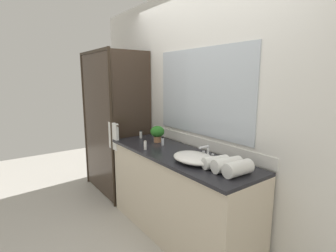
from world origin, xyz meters
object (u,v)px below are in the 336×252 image
object	(u,v)px
faucet	(207,154)
rolled_towel_far_edge	(216,162)
potted_plant	(157,132)
amenity_bottle_conditioner	(163,141)
rolled_towel_middle	(227,165)
amenity_bottle_lotion	(145,145)
sink_basin	(194,158)
rolled_towel_near_edge	(238,169)
amenity_bottle_body_wash	(141,134)

from	to	relation	value
faucet	rolled_towel_far_edge	xyz separation A→B (m)	(0.22, -0.12, 0.01)
potted_plant	amenity_bottle_conditioner	xyz separation A→B (m)	(0.16, -0.04, -0.07)
rolled_towel_middle	rolled_towel_far_edge	xyz separation A→B (m)	(-0.11, -0.01, -0.01)
amenity_bottle_lotion	rolled_towel_middle	distance (m)	0.95
sink_basin	rolled_towel_middle	distance (m)	0.34
rolled_towel_middle	rolled_towel_near_edge	bearing A→B (deg)	-0.15
potted_plant	faucet	bearing A→B (deg)	1.56
amenity_bottle_conditioner	amenity_bottle_body_wash	world-z (taller)	amenity_bottle_conditioner
faucet	rolled_towel_middle	bearing A→B (deg)	-19.03
amenity_bottle_body_wash	amenity_bottle_lotion	xyz separation A→B (m)	(0.49, -0.23, 0.00)
amenity_bottle_lotion	rolled_towel_far_edge	world-z (taller)	rolled_towel_far_edge
rolled_towel_middle	faucet	bearing A→B (deg)	160.97
rolled_towel_middle	sink_basin	bearing A→B (deg)	-171.03
sink_basin	potted_plant	bearing A→B (deg)	169.73
potted_plant	amenity_bottle_lotion	size ratio (longest dim) A/B	1.95
potted_plant	amenity_bottle_lotion	distance (m)	0.35
faucet	amenity_bottle_body_wash	size ratio (longest dim) A/B	1.72
sink_basin	rolled_towel_far_edge	bearing A→B (deg)	11.07
amenity_bottle_lotion	amenity_bottle_body_wash	bearing A→B (deg)	154.78
rolled_towel_far_edge	amenity_bottle_conditioner	bearing A→B (deg)	175.85
rolled_towel_middle	rolled_towel_far_edge	size ratio (longest dim) A/B	1.11
rolled_towel_near_edge	rolled_towel_middle	xyz separation A→B (m)	(-0.11, 0.00, -0.00)
faucet	amenity_bottle_conditioner	xyz separation A→B (m)	(-0.63, -0.06, 0.01)
amenity_bottle_lotion	rolled_towel_near_edge	xyz separation A→B (m)	(1.04, 0.19, 0.01)
sink_basin	rolled_towel_middle	xyz separation A→B (m)	(0.33, 0.05, 0.02)
rolled_towel_near_edge	rolled_towel_far_edge	size ratio (longest dim) A/B	1.08
amenity_bottle_conditioner	rolled_towel_far_edge	world-z (taller)	rolled_towel_far_edge
amenity_bottle_body_wash	amenity_bottle_lotion	bearing A→B (deg)	-25.22
sink_basin	rolled_towel_far_edge	size ratio (longest dim) A/B	1.91
faucet	potted_plant	xyz separation A→B (m)	(-0.80, -0.02, 0.07)
sink_basin	rolled_towel_middle	world-z (taller)	rolled_towel_middle
rolled_towel_far_edge	potted_plant	bearing A→B (deg)	174.32
sink_basin	amenity_bottle_conditioner	bearing A→B (deg)	170.57
amenity_bottle_body_wash	amenity_bottle_lotion	size ratio (longest dim) A/B	1.01
sink_basin	rolled_towel_far_edge	distance (m)	0.23
amenity_bottle_body_wash	rolled_towel_far_edge	xyz separation A→B (m)	(1.31, -0.05, 0.00)
rolled_towel_near_edge	rolled_towel_middle	bearing A→B (deg)	179.85
amenity_bottle_lotion	rolled_towel_far_edge	size ratio (longest dim) A/B	0.43
amenity_bottle_lotion	rolled_towel_near_edge	bearing A→B (deg)	10.44
faucet	rolled_towel_near_edge	xyz separation A→B (m)	(0.44, -0.11, 0.02)
amenity_bottle_conditioner	rolled_towel_far_edge	bearing A→B (deg)	-4.15
amenity_bottle_conditioner	amenity_bottle_body_wash	bearing A→B (deg)	-178.13
amenity_bottle_conditioner	rolled_towel_middle	bearing A→B (deg)	-3.14
amenity_bottle_lotion	rolled_towel_far_edge	bearing A→B (deg)	12.56
potted_plant	rolled_towel_far_edge	world-z (taller)	potted_plant
amenity_bottle_lotion	rolled_towel_near_edge	distance (m)	1.06
faucet	amenity_bottle_lotion	bearing A→B (deg)	-153.00
faucet	amenity_bottle_body_wash	bearing A→B (deg)	-176.01
amenity_bottle_conditioner	amenity_bottle_body_wash	size ratio (longest dim) A/B	1.01
amenity_bottle_conditioner	amenity_bottle_lotion	bearing A→B (deg)	-82.39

